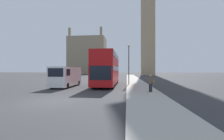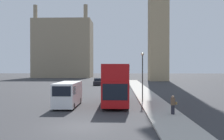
{
  "view_description": "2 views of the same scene",
  "coord_description": "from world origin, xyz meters",
  "px_view_note": "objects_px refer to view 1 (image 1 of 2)",
  "views": [
    {
      "loc": [
        5.05,
        -9.69,
        2.07
      ],
      "look_at": [
        3.1,
        9.85,
        2.14
      ],
      "focal_mm": 24.0,
      "sensor_mm": 36.0,
      "label": 1
    },
    {
      "loc": [
        2.71,
        -16.87,
        4.06
      ],
      "look_at": [
        1.68,
        17.39,
        3.69
      ],
      "focal_mm": 40.0,
      "sensor_mm": 36.0,
      "label": 2
    }
  ],
  "objects_px": {
    "street_lamp": "(129,58)",
    "parked_sedan": "(105,75)",
    "pedestrian": "(151,83)",
    "white_van": "(66,76)",
    "red_double_decker_bus": "(107,68)"
  },
  "relations": [
    {
      "from": "street_lamp",
      "to": "parked_sedan",
      "type": "height_order",
      "value": "street_lamp"
    },
    {
      "from": "pedestrian",
      "to": "street_lamp",
      "type": "relative_size",
      "value": 0.28
    },
    {
      "from": "parked_sedan",
      "to": "white_van",
      "type": "bearing_deg",
      "value": -90.69
    },
    {
      "from": "red_double_decker_bus",
      "to": "pedestrian",
      "type": "xyz_separation_m",
      "value": [
        4.85,
        -6.84,
        -1.51
      ]
    },
    {
      "from": "pedestrian",
      "to": "red_double_decker_bus",
      "type": "bearing_deg",
      "value": 125.36
    },
    {
      "from": "white_van",
      "to": "pedestrian",
      "type": "height_order",
      "value": "white_van"
    },
    {
      "from": "street_lamp",
      "to": "pedestrian",
      "type": "bearing_deg",
      "value": -75.95
    },
    {
      "from": "white_van",
      "to": "parked_sedan",
      "type": "distance_m",
      "value": 31.28
    },
    {
      "from": "red_double_decker_bus",
      "to": "parked_sedan",
      "type": "distance_m",
      "value": 29.33
    },
    {
      "from": "red_double_decker_bus",
      "to": "white_van",
      "type": "relative_size",
      "value": 1.82
    },
    {
      "from": "white_van",
      "to": "street_lamp",
      "type": "height_order",
      "value": "street_lamp"
    },
    {
      "from": "red_double_decker_bus",
      "to": "street_lamp",
      "type": "distance_m",
      "value": 3.35
    },
    {
      "from": "white_van",
      "to": "pedestrian",
      "type": "relative_size",
      "value": 3.69
    },
    {
      "from": "white_van",
      "to": "red_double_decker_bus",
      "type": "bearing_deg",
      "value": 25.57
    },
    {
      "from": "white_van",
      "to": "parked_sedan",
      "type": "xyz_separation_m",
      "value": [
        0.38,
        31.27,
        -0.64
      ]
    }
  ]
}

